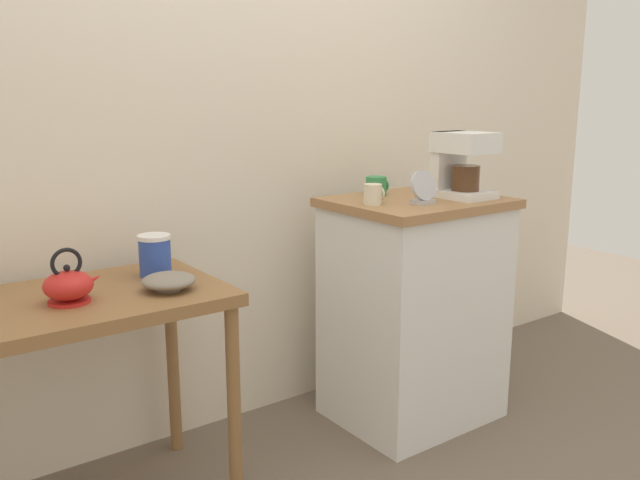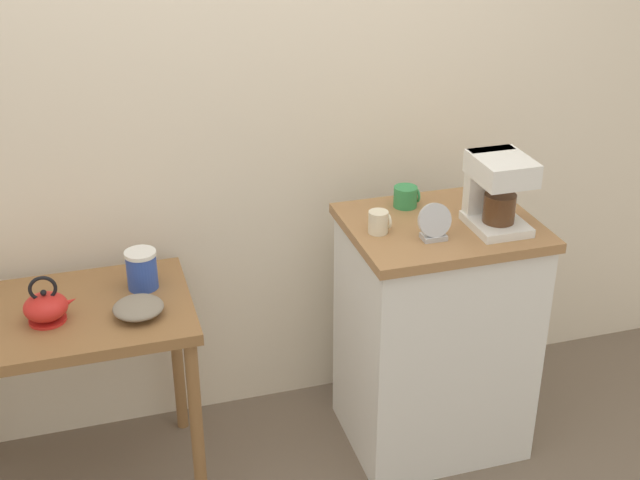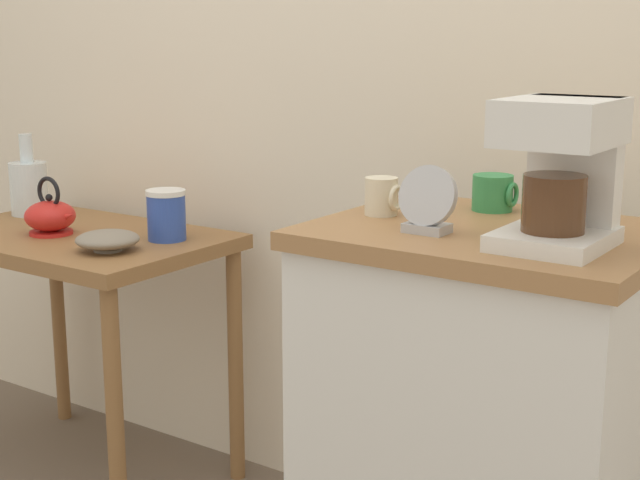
% 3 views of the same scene
% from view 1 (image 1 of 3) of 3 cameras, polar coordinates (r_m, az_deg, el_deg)
% --- Properties ---
extents(ground_plane, '(8.00, 8.00, 0.00)m').
position_cam_1_polar(ground_plane, '(2.67, -2.52, -17.69)').
color(ground_plane, '#6B5B4C').
extents(back_wall, '(4.40, 0.10, 2.80)m').
position_cam_1_polar(back_wall, '(2.73, -6.29, 13.68)').
color(back_wall, beige).
rests_on(back_wall, ground_plane).
extents(wooden_table, '(0.85, 0.55, 0.74)m').
position_cam_1_polar(wooden_table, '(2.17, -19.65, -7.13)').
color(wooden_table, olive).
rests_on(wooden_table, ground_plane).
extents(kitchen_counter, '(0.66, 0.54, 0.93)m').
position_cam_1_polar(kitchen_counter, '(2.79, 8.03, -5.87)').
color(kitchen_counter, white).
rests_on(kitchen_counter, ground_plane).
extents(bowl_stoneware, '(0.17, 0.17, 0.05)m').
position_cam_1_polar(bowl_stoneware, '(2.12, -12.80, -3.42)').
color(bowl_stoneware, gray).
rests_on(bowl_stoneware, wooden_table).
extents(teakettle, '(0.17, 0.14, 0.16)m').
position_cam_1_polar(teakettle, '(2.07, -20.65, -3.64)').
color(teakettle, red).
rests_on(teakettle, wooden_table).
extents(canister_enamel, '(0.11, 0.11, 0.14)m').
position_cam_1_polar(canister_enamel, '(2.29, -13.92, -1.27)').
color(canister_enamel, '#2D4CAD').
rests_on(canister_enamel, wooden_table).
extents(coffee_maker, '(0.18, 0.22, 0.26)m').
position_cam_1_polar(coffee_maker, '(2.73, 11.88, 6.55)').
color(coffee_maker, white).
rests_on(coffee_maker, kitchen_counter).
extents(mug_tall_green, '(0.09, 0.09, 0.08)m').
position_cam_1_polar(mug_tall_green, '(2.75, 4.85, 4.63)').
color(mug_tall_green, '#338C4C').
rests_on(mug_tall_green, kitchen_counter).
extents(mug_small_cream, '(0.07, 0.07, 0.08)m').
position_cam_1_polar(mug_small_cream, '(2.51, 4.57, 3.91)').
color(mug_small_cream, beige).
rests_on(mug_small_cream, kitchen_counter).
extents(table_clock, '(0.12, 0.06, 0.13)m').
position_cam_1_polar(table_clock, '(2.54, 8.81, 4.31)').
color(table_clock, '#B2B5BA').
rests_on(table_clock, kitchen_counter).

